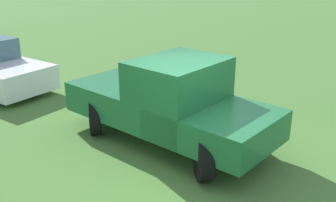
# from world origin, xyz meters

# --- Properties ---
(ground_plane) EXTENTS (80.00, 80.00, 0.00)m
(ground_plane) POSITION_xyz_m (0.00, 0.00, 0.00)
(ground_plane) COLOR #477533
(pickup_truck) EXTENTS (4.62, 4.30, 1.81)m
(pickup_truck) POSITION_xyz_m (0.78, 0.24, 0.93)
(pickup_truck) COLOR black
(pickup_truck) RESTS_ON ground_plane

